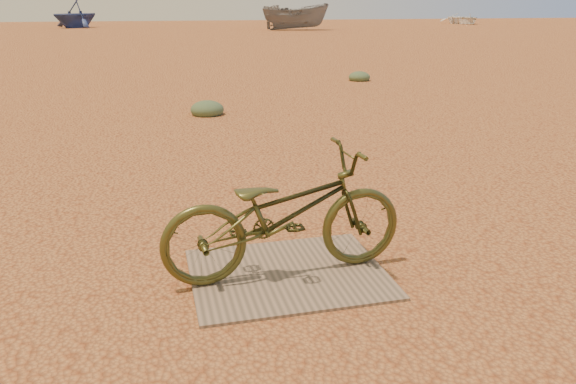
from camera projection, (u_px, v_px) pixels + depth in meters
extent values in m
plane|color=#B97741|center=(288.00, 245.00, 4.63)|extent=(120.00, 120.00, 0.00)
cube|color=#876E56|center=(288.00, 274.00, 4.13)|extent=(1.41, 1.14, 0.02)
imported|color=#43451D|center=(285.00, 214.00, 3.97)|extent=(1.80, 0.72, 0.93)
imported|color=#334580|center=(75.00, 14.00, 43.38)|extent=(5.20, 5.20, 2.08)
imported|color=slate|center=(296.00, 17.00, 39.90)|extent=(4.96, 2.56, 1.83)
imported|color=white|center=(463.00, 18.00, 51.38)|extent=(3.88, 4.99, 0.95)
ellipsoid|color=#59714B|center=(207.00, 115.00, 10.01)|extent=(0.59, 0.59, 0.33)
ellipsoid|color=#59714B|center=(359.00, 81.00, 14.35)|extent=(0.55, 0.55, 0.30)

